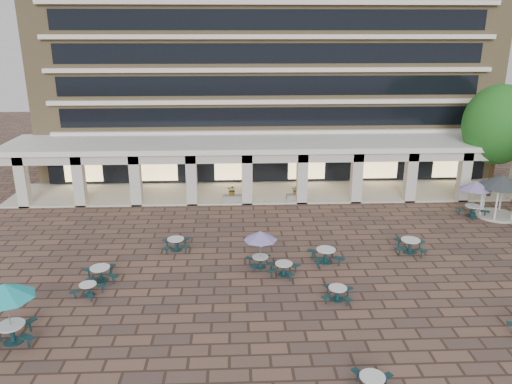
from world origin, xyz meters
TOP-DOWN VIEW (x-y plane):
  - ground at (0.00, 0.00)m, footprint 120.00×120.00m
  - apartment_building at (0.00, 25.47)m, footprint 40.00×15.50m
  - retail_arcade at (0.00, 14.80)m, footprint 42.00×6.60m
  - picnic_table_0 at (-10.48, -1.44)m, footprint 1.74×1.74m
  - picnic_table_1 at (1.93, -9.09)m, footprint 1.87×1.87m
  - picnic_table_2 at (1.99, -2.40)m, footprint 1.79×1.79m
  - picnic_table_4 at (-12.62, -5.32)m, footprint 2.41×2.41m
  - picnic_table_5 at (-10.26, 0.13)m, footprint 2.10×2.10m
  - picnic_table_6 at (-1.65, 1.32)m, footprint 1.91×1.91m
  - picnic_table_9 at (-0.42, 0.35)m, footprint 1.96×1.96m
  - picnic_table_10 at (2.14, 1.84)m, footprint 2.03×2.03m
  - picnic_table_11 at (14.00, 8.84)m, footprint 2.28×2.28m
  - picnic_table_12 at (-6.67, 3.87)m, footprint 1.84×1.84m
  - picnic_table_13 at (7.45, 2.95)m, footprint 2.22×2.22m
  - gazebo at (15.80, 8.78)m, footprint 3.31×3.31m
  - tree_east_c at (17.33, 13.16)m, footprint 5.38×5.38m
  - planter_left at (-3.26, 12.90)m, footprint 1.50×0.89m
  - planter_right at (1.74, 12.90)m, footprint 1.50×0.71m

SIDE VIEW (x-z plane):
  - ground at x=0.00m, z-range 0.00..0.00m
  - picnic_table_0 at x=-10.48m, z-range 0.06..0.71m
  - picnic_table_2 at x=1.99m, z-range 0.07..0.76m
  - picnic_table_1 at x=1.93m, z-range 0.07..0.79m
  - picnic_table_9 at x=-0.42m, z-range 0.07..0.79m
  - picnic_table_12 at x=-6.67m, z-range 0.07..0.84m
  - planter_right at x=1.74m, z-range -0.14..1.08m
  - picnic_table_5 at x=-10.26m, z-range 0.08..0.87m
  - picnic_table_10 at x=2.14m, z-range 0.08..0.91m
  - picnic_table_13 at x=7.45m, z-range 0.08..0.93m
  - planter_left at x=-3.26m, z-range -0.09..1.27m
  - picnic_table_6 at x=-1.65m, z-range 0.77..2.97m
  - picnic_table_11 at x=14.00m, z-range 0.92..3.56m
  - gazebo at x=15.80m, z-range 0.78..3.86m
  - picnic_table_4 at x=-12.62m, z-range 0.97..3.75m
  - retail_arcade at x=0.00m, z-range 0.80..5.20m
  - tree_east_c at x=17.33m, z-range 1.38..10.33m
  - apartment_building at x=0.00m, z-range 0.00..25.20m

